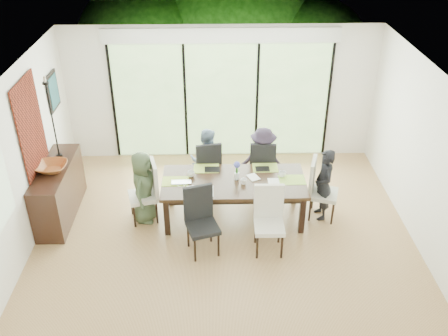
{
  "coord_description": "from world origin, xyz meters",
  "views": [
    {
      "loc": [
        -0.17,
        -6.58,
        5.03
      ],
      "look_at": [
        0.0,
        0.25,
        1.0
      ],
      "focal_mm": 40.0,
      "sensor_mm": 36.0,
      "label": 1
    }
  ],
  "objects_px": {
    "chair_far_right": "(262,164)",
    "laptop": "(181,184)",
    "chair_left_end": "(142,192)",
    "person_far_left": "(207,161)",
    "person_right_end": "(324,185)",
    "cup_c": "(282,174)",
    "chair_right_end": "(324,189)",
    "sideboard": "(59,191)",
    "cup_b": "(243,181)",
    "bowl": "(52,167)",
    "table_top": "(234,182)",
    "vase": "(237,176)",
    "person_far_right": "(263,161)",
    "chair_near_right": "(269,222)",
    "person_left_end": "(143,187)",
    "cup_a": "(191,174)",
    "chair_near_left": "(203,223)",
    "chair_far_left": "(207,165)"
  },
  "relations": [
    {
      "from": "vase",
      "to": "chair_far_left",
      "type": "bearing_deg",
      "value": 122.01
    },
    {
      "from": "chair_near_left",
      "to": "laptop",
      "type": "distance_m",
      "value": 0.87
    },
    {
      "from": "chair_far_right",
      "to": "bowl",
      "type": "xyz_separation_m",
      "value": [
        -3.47,
        -0.78,
        0.45
      ]
    },
    {
      "from": "chair_near_right",
      "to": "sideboard",
      "type": "height_order",
      "value": "chair_near_right"
    },
    {
      "from": "laptop",
      "to": "bowl",
      "type": "height_order",
      "value": "bowl"
    },
    {
      "from": "person_left_end",
      "to": "cup_b",
      "type": "xyz_separation_m",
      "value": [
        1.63,
        -0.1,
        0.15
      ]
    },
    {
      "from": "laptop",
      "to": "cup_a",
      "type": "height_order",
      "value": "cup_a"
    },
    {
      "from": "cup_c",
      "to": "table_top",
      "type": "bearing_deg",
      "value": -172.87
    },
    {
      "from": "cup_c",
      "to": "person_left_end",
      "type": "bearing_deg",
      "value": -177.49
    },
    {
      "from": "chair_right_end",
      "to": "cup_c",
      "type": "xyz_separation_m",
      "value": [
        -0.7,
        0.1,
        0.24
      ]
    },
    {
      "from": "person_far_left",
      "to": "cup_b",
      "type": "distance_m",
      "value": 1.12
    },
    {
      "from": "chair_far_left",
      "to": "cup_c",
      "type": "distance_m",
      "value": 1.48
    },
    {
      "from": "table_top",
      "to": "bowl",
      "type": "xyz_separation_m",
      "value": [
        -2.92,
        0.07,
        0.29
      ]
    },
    {
      "from": "sideboard",
      "to": "table_top",
      "type": "bearing_deg",
      "value": -3.28
    },
    {
      "from": "cup_b",
      "to": "sideboard",
      "type": "height_order",
      "value": "sideboard"
    },
    {
      "from": "chair_near_left",
      "to": "cup_b",
      "type": "bearing_deg",
      "value": 31.99
    },
    {
      "from": "sideboard",
      "to": "vase",
      "type": "bearing_deg",
      "value": -2.26
    },
    {
      "from": "person_left_end",
      "to": "vase",
      "type": "height_order",
      "value": "person_left_end"
    },
    {
      "from": "chair_far_right",
      "to": "cup_a",
      "type": "bearing_deg",
      "value": 34.44
    },
    {
      "from": "chair_left_end",
      "to": "person_far_left",
      "type": "distance_m",
      "value": 1.34
    },
    {
      "from": "table_top",
      "to": "cup_c",
      "type": "xyz_separation_m",
      "value": [
        0.8,
        0.1,
        0.08
      ]
    },
    {
      "from": "chair_left_end",
      "to": "chair_near_right",
      "type": "xyz_separation_m",
      "value": [
        2.0,
        -0.87,
        0.0
      ]
    },
    {
      "from": "cup_b",
      "to": "chair_near_right",
      "type": "bearing_deg",
      "value": -65.56
    },
    {
      "from": "person_left_end",
      "to": "vase",
      "type": "relative_size",
      "value": 10.75
    },
    {
      "from": "vase",
      "to": "cup_a",
      "type": "height_order",
      "value": "vase"
    },
    {
      "from": "laptop",
      "to": "chair_right_end",
      "type": "bearing_deg",
      "value": 1.26
    },
    {
      "from": "person_far_right",
      "to": "chair_near_right",
      "type": "bearing_deg",
      "value": 98.13
    },
    {
      "from": "person_far_left",
      "to": "laptop",
      "type": "xyz_separation_m",
      "value": [
        -0.4,
        -0.93,
        0.12
      ]
    },
    {
      "from": "person_right_end",
      "to": "cup_c",
      "type": "height_order",
      "value": "person_right_end"
    },
    {
      "from": "table_top",
      "to": "person_far_right",
      "type": "relative_size",
      "value": 1.86
    },
    {
      "from": "person_far_right",
      "to": "laptop",
      "type": "xyz_separation_m",
      "value": [
        -1.4,
        -0.93,
        0.12
      ]
    },
    {
      "from": "laptop",
      "to": "sideboard",
      "type": "distance_m",
      "value": 2.11
    },
    {
      "from": "chair_left_end",
      "to": "cup_b",
      "type": "distance_m",
      "value": 1.67
    },
    {
      "from": "person_left_end",
      "to": "person_right_end",
      "type": "relative_size",
      "value": 1.0
    },
    {
      "from": "chair_far_right",
      "to": "laptop",
      "type": "height_order",
      "value": "chair_far_right"
    },
    {
      "from": "vase",
      "to": "laptop",
      "type": "xyz_separation_m",
      "value": [
        -0.9,
        -0.15,
        -0.05
      ]
    },
    {
      "from": "chair_far_left",
      "to": "person_far_left",
      "type": "xyz_separation_m",
      "value": [
        0.0,
        -0.02,
        0.09
      ]
    },
    {
      "from": "chair_far_left",
      "to": "cup_b",
      "type": "height_order",
      "value": "chair_far_left"
    },
    {
      "from": "chair_near_left",
      "to": "person_right_end",
      "type": "height_order",
      "value": "person_right_end"
    },
    {
      "from": "chair_right_end",
      "to": "person_far_right",
      "type": "height_order",
      "value": "person_far_right"
    },
    {
      "from": "chair_right_end",
      "to": "sideboard",
      "type": "height_order",
      "value": "chair_right_end"
    },
    {
      "from": "chair_near_left",
      "to": "person_left_end",
      "type": "distance_m",
      "value": 1.31
    },
    {
      "from": "cup_a",
      "to": "laptop",
      "type": "bearing_deg",
      "value": -120.96
    },
    {
      "from": "table_top",
      "to": "cup_a",
      "type": "relative_size",
      "value": 19.35
    },
    {
      "from": "chair_far_left",
      "to": "laptop",
      "type": "distance_m",
      "value": 1.05
    },
    {
      "from": "person_left_end",
      "to": "laptop",
      "type": "height_order",
      "value": "person_left_end"
    },
    {
      "from": "person_far_left",
      "to": "sideboard",
      "type": "bearing_deg",
      "value": 27.36
    },
    {
      "from": "person_left_end",
      "to": "cup_c",
      "type": "relative_size",
      "value": 10.4
    },
    {
      "from": "vase",
      "to": "bowl",
      "type": "bearing_deg",
      "value": 179.66
    },
    {
      "from": "chair_far_right",
      "to": "person_left_end",
      "type": "xyz_separation_m",
      "value": [
        -2.03,
        -0.85,
        0.09
      ]
    }
  ]
}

